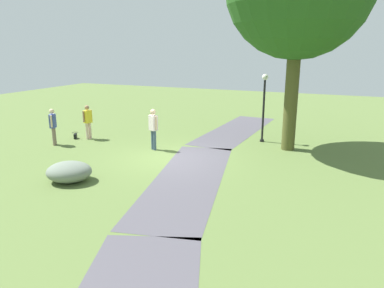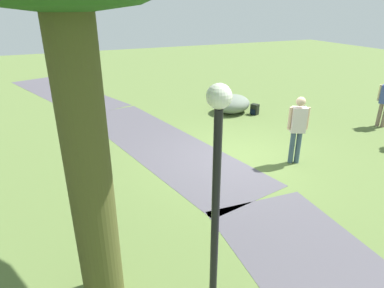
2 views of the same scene
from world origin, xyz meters
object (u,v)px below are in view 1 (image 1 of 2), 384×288
(lamp_post, at_px, (264,100))
(frisbee_on_grass, at_px, (153,133))
(passerby_on_path, at_px, (53,124))
(man_near_boulder, at_px, (153,126))
(handbag_on_grass, at_px, (75,136))
(backpack_by_boulder, at_px, (66,168))
(lawn_boulder, at_px, (69,172))
(woman_with_handbag, at_px, (88,120))

(lamp_post, height_order, frisbee_on_grass, lamp_post)
(passerby_on_path, relative_size, frisbee_on_grass, 7.59)
(man_near_boulder, xyz_separation_m, passerby_on_path, (1.07, -4.58, -0.08))
(handbag_on_grass, bearing_deg, backpack_by_boulder, 37.00)
(passerby_on_path, bearing_deg, backpack_by_boulder, 48.36)
(lawn_boulder, distance_m, backpack_by_boulder, 0.89)
(handbag_on_grass, xyz_separation_m, frisbee_on_grass, (-2.58, 2.90, -0.13))
(backpack_by_boulder, relative_size, frisbee_on_grass, 1.82)
(lamp_post, xyz_separation_m, handbag_on_grass, (3.00, -8.56, -1.84))
(woman_with_handbag, bearing_deg, frisbee_on_grass, 136.52)
(woman_with_handbag, relative_size, passerby_on_path, 0.99)
(man_near_boulder, bearing_deg, backpack_by_boulder, -19.14)
(lawn_boulder, height_order, frisbee_on_grass, lawn_boulder)
(man_near_boulder, height_order, frisbee_on_grass, man_near_boulder)
(man_near_boulder, distance_m, frisbee_on_grass, 3.41)
(lawn_boulder, relative_size, handbag_on_grass, 4.97)
(passerby_on_path, height_order, backpack_by_boulder, passerby_on_path)
(woman_with_handbag, xyz_separation_m, backpack_by_boulder, (4.39, 2.49, -0.76))
(lawn_boulder, bearing_deg, woman_with_handbag, -147.73)
(man_near_boulder, height_order, backpack_by_boulder, man_near_boulder)
(handbag_on_grass, bearing_deg, lawn_boulder, 38.56)
(backpack_by_boulder, height_order, frisbee_on_grass, backpack_by_boulder)
(lamp_post, height_order, lawn_boulder, lamp_post)
(lamp_post, bearing_deg, backpack_by_boulder, -37.04)
(passerby_on_path, xyz_separation_m, handbag_on_grass, (-1.32, 0.07, -0.83))
(man_near_boulder, relative_size, backpack_by_boulder, 4.48)
(lawn_boulder, relative_size, woman_with_handbag, 1.12)
(woman_with_handbag, relative_size, man_near_boulder, 0.92)
(lawn_boulder, relative_size, passerby_on_path, 1.11)
(woman_with_handbag, height_order, man_near_boulder, man_near_boulder)
(handbag_on_grass, distance_m, backpack_by_boulder, 5.23)
(woman_with_handbag, bearing_deg, lawn_boulder, 32.27)
(handbag_on_grass, relative_size, frisbee_on_grass, 1.70)
(lawn_boulder, distance_m, passerby_on_path, 5.22)
(woman_with_handbag, distance_m, passerby_on_path, 1.69)
(passerby_on_path, bearing_deg, man_near_boulder, 103.18)
(lamp_post, bearing_deg, woman_with_handbag, -70.58)
(lamp_post, bearing_deg, frisbee_on_grass, -85.75)
(lawn_boulder, relative_size, man_near_boulder, 1.04)
(man_near_boulder, bearing_deg, lawn_boulder, -8.95)
(lamp_post, distance_m, passerby_on_path, 9.71)
(backpack_by_boulder, distance_m, frisbee_on_grass, 6.76)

